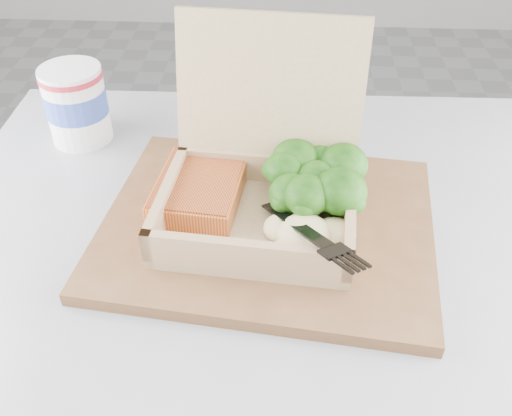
# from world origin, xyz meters

# --- Properties ---
(floor) EXTENTS (4.00, 4.00, 0.00)m
(floor) POSITION_xyz_m (0.00, 0.00, 0.00)
(floor) COLOR #9A9A9F
(floor) RESTS_ON ground
(cafe_table) EXTENTS (0.74, 0.74, 0.70)m
(cafe_table) POSITION_xyz_m (0.18, -0.40, 0.52)
(cafe_table) COLOR black
(cafe_table) RESTS_ON floor
(serving_tray) EXTENTS (0.37, 0.31, 0.01)m
(serving_tray) POSITION_xyz_m (0.18, -0.34, 0.71)
(serving_tray) COLOR brown
(serving_tray) RESTS_ON cafe_table
(takeout_container) EXTENTS (0.21, 0.21, 0.19)m
(takeout_container) POSITION_xyz_m (0.17, -0.32, 0.76)
(takeout_container) COLOR tan
(takeout_container) RESTS_ON serving_tray
(salmon_fillet) EXTENTS (0.10, 0.12, 0.02)m
(salmon_fillet) POSITION_xyz_m (0.10, -0.32, 0.74)
(salmon_fillet) COLOR orange
(salmon_fillet) RESTS_ON takeout_container
(broccoli_pile) EXTENTS (0.12, 0.12, 0.04)m
(broccoli_pile) POSITION_xyz_m (0.22, -0.32, 0.75)
(broccoli_pile) COLOR #35781A
(broccoli_pile) RESTS_ON takeout_container
(mashed_potatoes) EXTENTS (0.08, 0.07, 0.03)m
(mashed_potatoes) POSITION_xyz_m (0.21, -0.39, 0.74)
(mashed_potatoes) COLOR beige
(mashed_potatoes) RESTS_ON takeout_container
(plastic_fork) EXTENTS (0.10, 0.16, 0.04)m
(plastic_fork) POSITION_xyz_m (0.19, -0.36, 0.75)
(plastic_fork) COLOR black
(plastic_fork) RESTS_ON mashed_potatoes
(paper_cup) EXTENTS (0.08, 0.08, 0.10)m
(paper_cup) POSITION_xyz_m (-0.07, -0.17, 0.76)
(paper_cup) COLOR white
(paper_cup) RESTS_ON cafe_table
(receipt) EXTENTS (0.08, 0.13, 0.00)m
(receipt) POSITION_xyz_m (0.17, -0.14, 0.70)
(receipt) COLOR white
(receipt) RESTS_ON cafe_table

